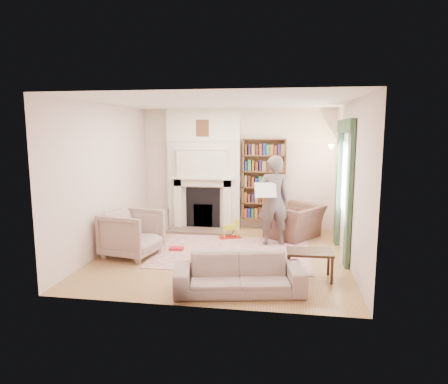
% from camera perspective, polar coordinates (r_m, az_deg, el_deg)
% --- Properties ---
extents(floor, '(4.50, 4.50, 0.00)m').
position_cam_1_polar(floor, '(7.56, -0.30, -8.94)').
color(floor, olive).
rests_on(floor, ground).
extents(ceiling, '(4.50, 4.50, 0.00)m').
position_cam_1_polar(ceiling, '(7.21, -0.31, 12.75)').
color(ceiling, white).
rests_on(ceiling, wall_back).
extents(wall_back, '(4.50, 0.00, 4.50)m').
position_cam_1_polar(wall_back, '(9.47, 1.87, 3.34)').
color(wall_back, silver).
rests_on(wall_back, floor).
extents(wall_front, '(4.50, 0.00, 4.50)m').
position_cam_1_polar(wall_front, '(5.07, -4.36, -1.52)').
color(wall_front, silver).
rests_on(wall_front, floor).
extents(wall_left, '(0.00, 4.50, 4.50)m').
position_cam_1_polar(wall_left, '(7.93, -16.58, 1.90)').
color(wall_left, silver).
rests_on(wall_left, floor).
extents(wall_right, '(0.00, 4.50, 4.50)m').
position_cam_1_polar(wall_right, '(7.25, 17.55, 1.23)').
color(wall_right, silver).
rests_on(wall_right, floor).
extents(fireplace, '(1.70, 0.58, 2.80)m').
position_cam_1_polar(fireplace, '(9.39, -2.83, 3.21)').
color(fireplace, silver).
rests_on(fireplace, floor).
extents(bookcase, '(1.00, 0.24, 1.85)m').
position_cam_1_polar(bookcase, '(9.31, 5.74, 1.81)').
color(bookcase, brown).
rests_on(bookcase, floor).
extents(window, '(0.02, 0.90, 1.30)m').
position_cam_1_polar(window, '(7.63, 17.01, 2.00)').
color(window, silver).
rests_on(window, wall_right).
extents(curtain_left, '(0.07, 0.32, 2.40)m').
position_cam_1_polar(curtain_left, '(6.98, 17.43, -0.71)').
color(curtain_left, '#30472E').
rests_on(curtain_left, floor).
extents(curtain_right, '(0.07, 0.32, 2.40)m').
position_cam_1_polar(curtain_right, '(8.35, 16.03, 0.87)').
color(curtain_right, '#30472E').
rests_on(curtain_right, floor).
extents(pelmet, '(0.09, 1.70, 0.24)m').
position_cam_1_polar(pelmet, '(7.58, 16.99, 9.00)').
color(pelmet, '#30472E').
rests_on(pelmet, wall_right).
extents(wall_sconce, '(0.20, 0.24, 0.24)m').
position_cam_1_polar(wall_sconce, '(8.66, 14.79, 5.86)').
color(wall_sconce, gold).
rests_on(wall_sconce, wall_right).
extents(rug, '(2.94, 2.28, 0.01)m').
position_cam_1_polar(rug, '(7.70, 1.22, -8.57)').
color(rug, beige).
rests_on(rug, floor).
extents(armchair_reading, '(1.41, 1.44, 0.71)m').
position_cam_1_polar(armchair_reading, '(8.76, 10.07, -4.18)').
color(armchair_reading, '#452B25').
rests_on(armchair_reading, floor).
extents(armchair_left, '(1.09, 1.07, 0.85)m').
position_cam_1_polar(armchair_left, '(7.57, -13.00, -5.81)').
color(armchair_left, '#BCAE9B').
rests_on(armchair_left, floor).
extents(sofa, '(1.94, 1.04, 0.54)m').
position_cam_1_polar(sofa, '(5.84, 2.15, -11.63)').
color(sofa, '#ABA18D').
rests_on(sofa, floor).
extents(man_reading, '(0.75, 0.60, 1.81)m').
position_cam_1_polar(man_reading, '(8.07, 7.06, -1.24)').
color(man_reading, '#534542').
rests_on(man_reading, floor).
extents(newspaper, '(0.44, 0.23, 0.29)m').
position_cam_1_polar(newspaper, '(7.84, 5.95, 0.27)').
color(newspaper, silver).
rests_on(newspaper, man_reading).
extents(coffee_table, '(0.72, 0.47, 0.45)m').
position_cam_1_polar(coffee_table, '(6.47, 12.07, -10.15)').
color(coffee_table, '#332112').
rests_on(coffee_table, floor).
extents(paraffin_heater, '(0.27, 0.27, 0.55)m').
position_cam_1_polar(paraffin_heater, '(9.23, -8.54, -3.97)').
color(paraffin_heater, '#A8AAB0').
rests_on(paraffin_heater, floor).
extents(rocking_horse, '(0.50, 0.35, 0.41)m').
position_cam_1_polar(rocking_horse, '(8.57, 0.87, -5.37)').
color(rocking_horse, gold).
rests_on(rocking_horse, rug).
extents(board_game, '(0.52, 0.52, 0.03)m').
position_cam_1_polar(board_game, '(7.11, -2.51, -9.87)').
color(board_game, gold).
rests_on(board_game, rug).
extents(game_box_lid, '(0.28, 0.20, 0.04)m').
position_cam_1_polar(game_box_lid, '(7.86, -6.81, -8.02)').
color(game_box_lid, red).
rests_on(game_box_lid, rug).
extents(comic_annuals, '(0.32, 0.38, 0.02)m').
position_cam_1_polar(comic_annuals, '(7.13, 0.56, -9.87)').
color(comic_annuals, red).
rests_on(comic_annuals, rug).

